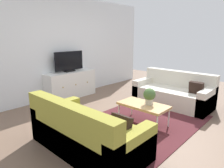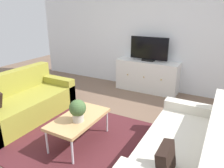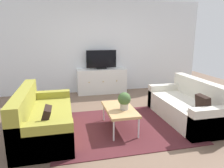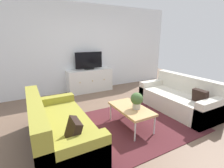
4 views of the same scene
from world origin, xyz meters
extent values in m
plane|color=brown|center=(0.00, 0.00, 0.00)|extent=(10.00, 10.00, 0.00)
cube|color=white|center=(0.00, 2.55, 1.35)|extent=(6.40, 0.12, 2.70)
cube|color=#4C1E23|center=(0.00, -0.15, 0.01)|extent=(2.50, 1.90, 0.01)
cube|color=olive|center=(-1.35, -0.10, 0.21)|extent=(0.87, 1.81, 0.41)
cube|color=olive|center=(-1.68, -0.10, 0.40)|extent=(0.20, 1.81, 0.81)
cube|color=olive|center=(-1.35, 0.72, 0.28)|extent=(0.87, 0.18, 0.55)
cube|color=olive|center=(-1.35, -0.92, 0.28)|extent=(0.87, 0.18, 0.55)
cube|color=black|center=(-1.30, -0.68, 0.53)|extent=(0.19, 0.30, 0.32)
cube|color=beige|center=(1.35, -0.10, 0.21)|extent=(0.87, 1.81, 0.41)
cube|color=beige|center=(1.68, -0.10, 0.40)|extent=(0.20, 1.81, 0.81)
cube|color=beige|center=(1.35, 0.72, 0.28)|extent=(0.87, 0.18, 0.55)
cube|color=beige|center=(1.35, -0.92, 0.28)|extent=(0.87, 0.18, 0.55)
cube|color=black|center=(1.30, -0.68, 0.53)|extent=(0.14, 0.30, 0.31)
cube|color=tan|center=(-0.06, -0.20, 0.39)|extent=(0.50, 0.94, 0.04)
cylinder|color=silver|center=(-0.27, -0.63, 0.18)|extent=(0.03, 0.03, 0.36)
cylinder|color=silver|center=(0.15, -0.63, 0.18)|extent=(0.03, 0.03, 0.36)
cylinder|color=silver|center=(-0.27, 0.22, 0.18)|extent=(0.03, 0.03, 0.36)
cylinder|color=silver|center=(0.15, 0.22, 0.18)|extent=(0.03, 0.03, 0.36)
cylinder|color=#B7B2A8|center=(0.00, -0.29, 0.46)|extent=(0.15, 0.15, 0.11)
sphere|color=#426033|center=(0.00, -0.29, 0.60)|extent=(0.23, 0.23, 0.23)
cube|color=white|center=(0.06, 2.27, 0.36)|extent=(1.43, 0.44, 0.72)
sphere|color=#B79338|center=(-0.34, 2.04, 0.39)|extent=(0.03, 0.03, 0.03)
sphere|color=#B79338|center=(0.06, 2.04, 0.39)|extent=(0.03, 0.03, 0.03)
sphere|color=#B79338|center=(0.46, 2.04, 0.39)|extent=(0.03, 0.03, 0.03)
cube|color=black|center=(0.06, 2.29, 0.74)|extent=(0.28, 0.16, 0.04)
cube|color=black|center=(0.06, 2.29, 1.01)|extent=(0.87, 0.04, 0.51)
camera|label=1|loc=(-3.13, -2.22, 1.68)|focal=32.27mm
camera|label=2|loc=(1.64, -2.32, 1.85)|focal=34.17mm
camera|label=3|loc=(-1.00, -3.62, 1.70)|focal=33.20mm
camera|label=4|loc=(-1.75, -2.53, 1.68)|focal=26.09mm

